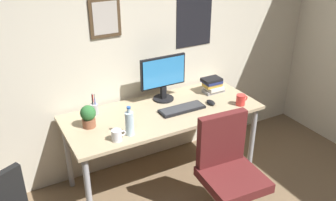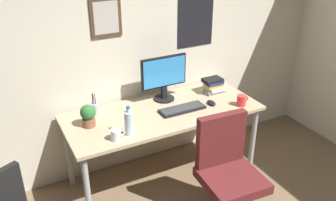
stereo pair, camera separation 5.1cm
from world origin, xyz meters
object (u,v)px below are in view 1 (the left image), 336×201
(office_chair, at_px, (228,167))
(monitor, at_px, (163,76))
(keyboard, at_px, (182,109))
(pen_cup, at_px, (94,108))
(book_stack_left, at_px, (213,85))
(coffee_mug_near, at_px, (117,135))
(coffee_mug_far, at_px, (241,100))
(computer_mouse, at_px, (211,102))
(water_bottle, at_px, (129,123))
(potted_plant, at_px, (88,116))

(office_chair, xyz_separation_m, monitor, (-0.09, 0.94, 0.46))
(office_chair, distance_m, keyboard, 0.70)
(pen_cup, bearing_deg, keyboard, -23.39)
(book_stack_left, bearing_deg, office_chair, -116.58)
(coffee_mug_near, bearing_deg, coffee_mug_far, 0.96)
(keyboard, distance_m, coffee_mug_far, 0.57)
(computer_mouse, xyz_separation_m, coffee_mug_far, (0.24, -0.15, 0.03))
(office_chair, relative_size, water_bottle, 3.76)
(water_bottle, xyz_separation_m, coffee_mug_near, (-0.12, -0.03, -0.06))
(coffee_mug_near, xyz_separation_m, coffee_mug_far, (1.25, 0.02, 0.01))
(water_bottle, height_order, coffee_mug_near, water_bottle)
(water_bottle, bearing_deg, coffee_mug_near, -165.90)
(office_chair, height_order, book_stack_left, office_chair)
(computer_mouse, xyz_separation_m, coffee_mug_near, (-1.01, -0.17, 0.03))
(monitor, xyz_separation_m, book_stack_left, (0.51, -0.09, -0.16))
(coffee_mug_near, height_order, coffee_mug_far, coffee_mug_far)
(water_bottle, xyz_separation_m, pen_cup, (-0.14, 0.47, -0.05))
(coffee_mug_near, relative_size, potted_plant, 0.61)
(water_bottle, distance_m, coffee_mug_far, 1.12)
(pen_cup, relative_size, book_stack_left, 0.92)
(water_bottle, bearing_deg, potted_plant, 131.83)
(office_chair, distance_m, computer_mouse, 0.73)
(office_chair, distance_m, monitor, 1.05)
(coffee_mug_near, xyz_separation_m, potted_plant, (-0.13, 0.31, 0.06))
(monitor, bearing_deg, pen_cup, 177.46)
(pen_cup, bearing_deg, computer_mouse, -18.39)
(keyboard, bearing_deg, water_bottle, -164.48)
(keyboard, relative_size, pen_cup, 2.15)
(potted_plant, bearing_deg, computer_mouse, -7.26)
(computer_mouse, relative_size, potted_plant, 0.56)
(pen_cup, bearing_deg, office_chair, -51.90)
(keyboard, bearing_deg, pen_cup, 156.61)
(computer_mouse, bearing_deg, monitor, 137.95)
(keyboard, bearing_deg, office_chair, -86.38)
(monitor, xyz_separation_m, computer_mouse, (0.34, -0.31, -0.22))
(computer_mouse, xyz_separation_m, water_bottle, (-0.89, -0.14, 0.09))
(water_bottle, relative_size, coffee_mug_far, 2.05)
(computer_mouse, relative_size, coffee_mug_near, 0.93)
(office_chair, xyz_separation_m, keyboard, (-0.04, 0.66, 0.23))
(keyboard, xyz_separation_m, coffee_mug_near, (-0.71, -0.19, 0.03))
(potted_plant, bearing_deg, pen_cup, 59.75)
(monitor, height_order, water_bottle, monitor)
(water_bottle, distance_m, potted_plant, 0.38)
(monitor, bearing_deg, coffee_mug_near, -144.43)
(potted_plant, bearing_deg, monitor, 11.76)
(coffee_mug_far, distance_m, book_stack_left, 0.37)
(keyboard, xyz_separation_m, potted_plant, (-0.84, 0.12, 0.09))
(monitor, distance_m, coffee_mug_far, 0.76)
(office_chair, xyz_separation_m, water_bottle, (-0.63, 0.50, 0.33))
(water_bottle, bearing_deg, office_chair, -38.53)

